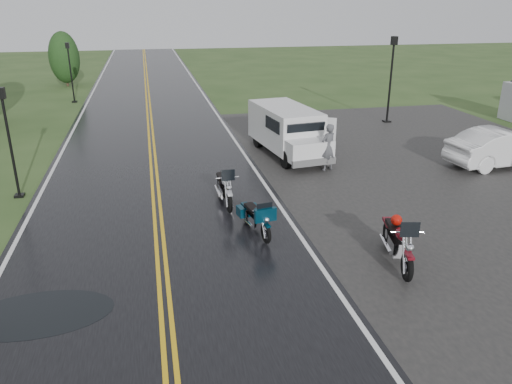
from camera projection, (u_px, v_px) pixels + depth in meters
ground at (162, 267)px, 12.24m from camera, size 120.00×120.00×0.00m
road at (152, 153)px, 21.35m from camera, size 8.00×100.00×0.04m
parking_pad at (449, 172)px, 18.98m from camera, size 14.00×24.00×0.03m
motorcycle_red at (408, 256)px, 11.32m from camera, size 1.36×2.51×1.41m
motorcycle_teal at (266, 226)px, 13.16m from camera, size 1.01×1.99×1.12m
motorcycle_silver at (229, 194)px, 15.05m from camera, size 0.84×2.25×1.32m
van_white at (286, 143)px, 19.06m from camera, size 2.61×5.39×2.03m
person_at_van at (328, 148)px, 18.89m from camera, size 0.78×0.67×1.80m
sedan_white at (503, 148)px, 19.48m from camera, size 4.58×1.98×1.47m
lamp_post_near_left at (10, 144)px, 15.99m from camera, size 0.31×0.31×3.66m
lamp_post_far_left at (71, 73)px, 31.43m from camera, size 0.32×0.32×3.76m
lamp_post_far_right at (391, 80)px, 26.01m from camera, size 0.39×0.39×4.49m
tree_left_far at (65, 63)px, 37.59m from camera, size 2.24×2.24×3.45m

